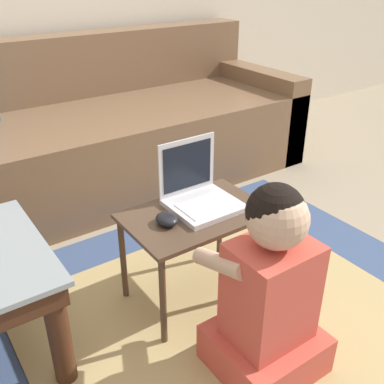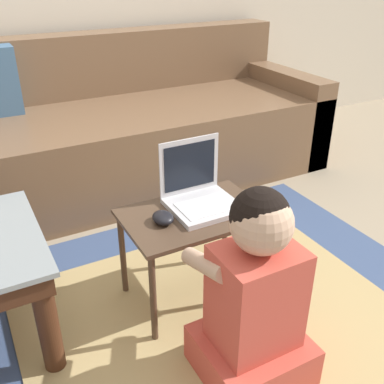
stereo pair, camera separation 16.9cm
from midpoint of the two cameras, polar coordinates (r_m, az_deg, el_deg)
The scene contains 7 objects.
ground_plane at distance 1.84m, azimuth 5.91°, elevation -14.75°, with size 16.00×16.00×0.00m, color gray.
area_rug at distance 1.76m, azimuth 6.53°, elevation -16.78°, with size 1.94×1.70×0.01m.
couch at distance 2.77m, azimuth -6.08°, elevation 7.76°, with size 2.30×0.93×0.83m.
laptop_desk at distance 1.70m, azimuth 3.08°, elevation -4.27°, with size 0.53×0.35×0.39m.
laptop at distance 1.70m, azimuth 3.89°, elevation -0.58°, with size 0.25×0.24×0.24m.
computer_mouse at distance 1.60m, azimuth -0.71°, elevation -3.37°, with size 0.07×0.09×0.04m.
person_seated at distance 1.44m, azimuth 11.39°, elevation -13.42°, with size 0.33×0.38×0.68m.
Camera 2 is at (-0.73, -1.15, 1.24)m, focal length 42.00 mm.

